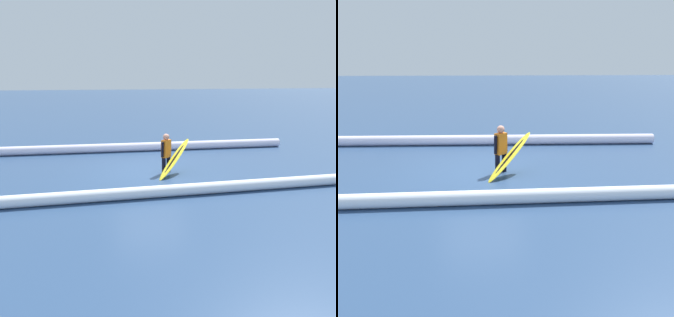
% 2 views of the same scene
% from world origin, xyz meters
% --- Properties ---
extents(ground_plane, '(164.17, 164.17, 0.00)m').
position_xyz_m(ground_plane, '(0.00, 0.00, 0.00)').
color(ground_plane, navy).
extents(surfer, '(0.41, 0.47, 1.38)m').
position_xyz_m(surfer, '(-0.55, 0.31, 0.76)').
color(surfer, black).
rests_on(surfer, ground_plane).
extents(surfboard, '(1.50, 1.49, 1.15)m').
position_xyz_m(surfboard, '(-0.79, 0.57, 0.56)').
color(surfboard, yellow).
rests_on(surfboard, ground_plane).
extents(wave_crest_foreground, '(15.51, 1.08, 0.39)m').
position_xyz_m(wave_crest_foreground, '(0.95, -3.42, 0.19)').
color(wave_crest_foreground, white).
rests_on(wave_crest_foreground, ground_plane).
extents(wave_crest_midground, '(21.06, 0.34, 0.33)m').
position_xyz_m(wave_crest_midground, '(-1.03, 2.71, 0.17)').
color(wave_crest_midground, white).
rests_on(wave_crest_midground, ground_plane).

